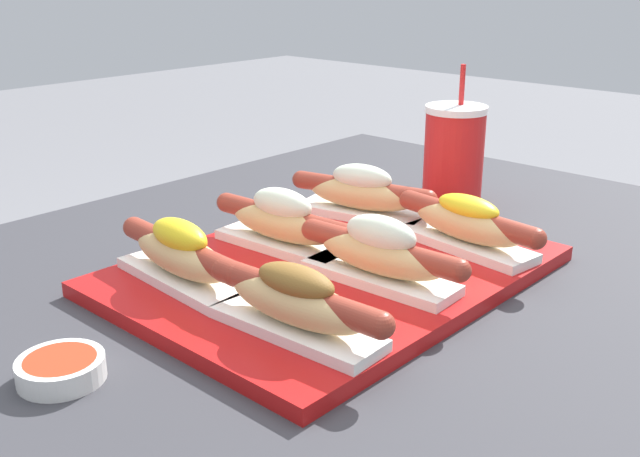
# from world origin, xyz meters

# --- Properties ---
(serving_tray) EXTENTS (0.50, 0.38, 0.02)m
(serving_tray) POSITION_xyz_m (0.05, -0.01, 0.71)
(serving_tray) COLOR #B71414
(serving_tray) RESTS_ON patio_table
(hot_dog_0) EXTENTS (0.07, 0.23, 0.07)m
(hot_dog_0) POSITION_xyz_m (-0.11, -0.11, 0.76)
(hot_dog_0) COLOR white
(hot_dog_0) RESTS_ON serving_tray
(hot_dog_1) EXTENTS (0.07, 0.23, 0.08)m
(hot_dog_1) POSITION_xyz_m (0.05, -0.09, 0.76)
(hot_dog_1) COLOR white
(hot_dog_1) RESTS_ON serving_tray
(hot_dog_2) EXTENTS (0.08, 0.22, 0.07)m
(hot_dog_2) POSITION_xyz_m (0.20, -0.11, 0.76)
(hot_dog_2) COLOR white
(hot_dog_2) RESTS_ON serving_tray
(hot_dog_3) EXTENTS (0.07, 0.23, 0.08)m
(hot_dog_3) POSITION_xyz_m (-0.11, 0.07, 0.76)
(hot_dog_3) COLOR white
(hot_dog_3) RESTS_ON serving_tray
(hot_dog_4) EXTENTS (0.07, 0.23, 0.08)m
(hot_dog_4) POSITION_xyz_m (0.05, 0.07, 0.76)
(hot_dog_4) COLOR white
(hot_dog_4) RESTS_ON serving_tray
(hot_dog_5) EXTENTS (0.10, 0.22, 0.08)m
(hot_dog_5) POSITION_xyz_m (0.21, 0.07, 0.76)
(hot_dog_5) COLOR white
(hot_dog_5) RESTS_ON serving_tray
(sauce_bowl) EXTENTS (0.08, 0.08, 0.02)m
(sauce_bowl) POSITION_xyz_m (-0.29, 0.01, 0.72)
(sauce_bowl) COLOR silver
(sauce_bowl) RESTS_ON patio_table
(drink_cup) EXTENTS (0.09, 0.09, 0.22)m
(drink_cup) POSITION_xyz_m (0.38, 0.03, 0.79)
(drink_cup) COLOR red
(drink_cup) RESTS_ON patio_table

